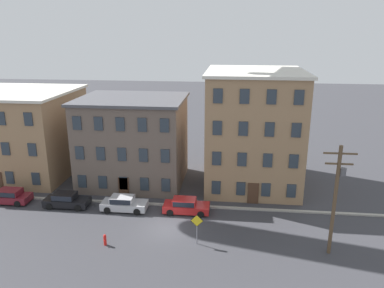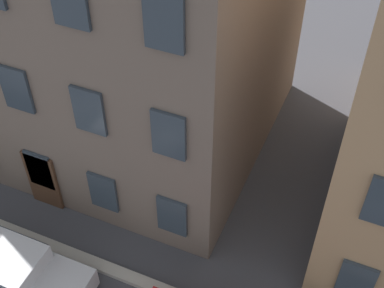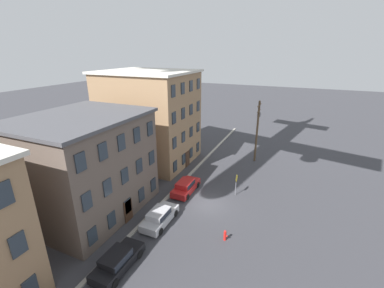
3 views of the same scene
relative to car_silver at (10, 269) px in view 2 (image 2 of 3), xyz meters
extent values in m
cube|color=#66564C|center=(-0.82, 7.49, 3.98)|extent=(11.17, 9.09, 9.47)
cube|color=#2D3842|center=(-0.82, 2.89, 0.83)|extent=(0.90, 0.10, 1.40)
cube|color=#2D3842|center=(-0.82, 2.89, 3.98)|extent=(0.90, 0.10, 1.40)
cube|color=#2D3842|center=(1.41, 2.89, 0.83)|extent=(0.90, 0.10, 1.40)
cube|color=#2D3842|center=(1.41, 2.89, 3.98)|extent=(0.90, 0.10, 1.40)
cube|color=#2D3842|center=(3.65, 2.89, 0.83)|extent=(0.90, 0.10, 1.40)
cube|color=#2D3842|center=(3.65, 2.89, 3.98)|extent=(0.90, 0.10, 1.40)
cube|color=#2D3842|center=(3.65, 2.89, 7.14)|extent=(0.90, 0.10, 1.40)
cube|color=#472D1E|center=(-0.82, 2.89, 0.35)|extent=(1.10, 0.10, 2.20)
cube|color=#2D3842|center=(8.82, 2.89, 0.81)|extent=(0.90, 0.10, 1.40)
cube|color=#B7B7BC|center=(0.07, 0.00, -0.22)|extent=(4.40, 1.80, 0.70)
cube|color=#B7B7BC|center=(-0.13, 0.00, 0.41)|extent=(2.20, 1.51, 0.55)
cube|color=#1E232D|center=(-0.13, 0.00, 0.41)|extent=(2.02, 1.58, 0.48)
cylinder|color=black|center=(1.52, 0.85, -0.42)|extent=(0.66, 0.22, 0.66)
camera|label=1|loc=(10.31, -32.11, 15.99)|focal=35.00mm
camera|label=2|loc=(7.87, -5.43, 12.85)|focal=50.00mm
camera|label=3|loc=(-17.13, -10.82, 14.48)|focal=24.00mm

